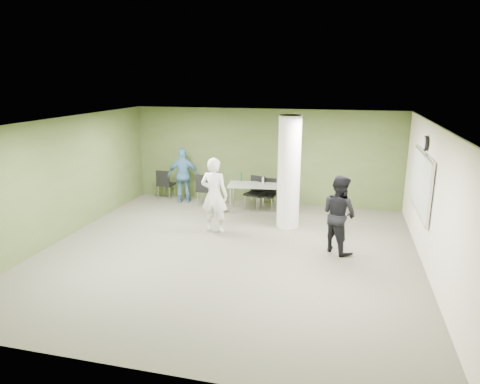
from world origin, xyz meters
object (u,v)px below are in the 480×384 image
(woman_white, at_px, (214,195))
(man_black, at_px, (339,214))
(chair_back_left, at_px, (165,182))
(folding_table, at_px, (258,186))
(man_blue, at_px, (184,176))

(woman_white, distance_m, man_black, 3.01)
(chair_back_left, relative_size, man_black, 0.55)
(man_black, bearing_deg, folding_table, -3.98)
(folding_table, distance_m, man_blue, 2.37)
(woman_white, bearing_deg, man_blue, -48.81)
(man_blue, bearing_deg, woman_white, 114.43)
(folding_table, distance_m, man_black, 3.31)
(chair_back_left, xyz_separation_m, woman_white, (2.34, -2.37, 0.38))
(folding_table, bearing_deg, man_black, -53.20)
(folding_table, relative_size, man_black, 1.02)
(woman_white, distance_m, man_blue, 2.76)
(folding_table, height_order, woman_white, woman_white)
(folding_table, distance_m, chair_back_left, 3.08)
(chair_back_left, xyz_separation_m, man_black, (5.30, -2.92, 0.31))
(man_blue, bearing_deg, folding_table, 159.19)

